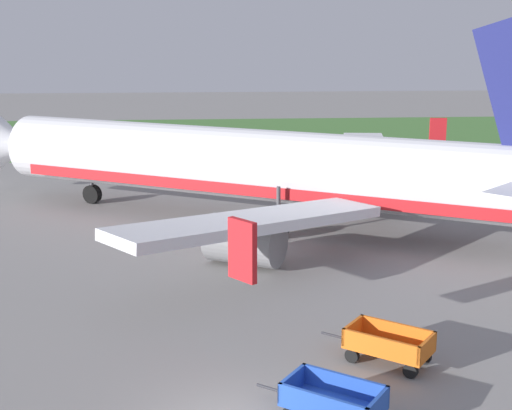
# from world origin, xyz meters

# --- Properties ---
(grass_strip) EXTENTS (220.00, 28.00, 0.06)m
(grass_strip) POSITION_xyz_m (0.00, 54.19, 0.03)
(grass_strip) COLOR #477A38
(grass_strip) RESTS_ON ground
(airplane) EXTENTS (34.34, 28.56, 11.34)m
(airplane) POSITION_xyz_m (2.92, 19.94, 3.05)
(airplane) COLOR silver
(airplane) RESTS_ON ground
(baggage_cart_third_in_row) EXTENTS (3.30, 2.70, 1.07)m
(baggage_cart_third_in_row) POSITION_xyz_m (2.58, 0.05, 0.60)
(baggage_cart_third_in_row) COLOR #234CB2
(baggage_cart_third_in_row) RESTS_ON ground
(baggage_cart_fourth_in_row) EXTENTS (3.25, 2.77, 1.07)m
(baggage_cart_fourth_in_row) POSITION_xyz_m (4.90, 3.33, 0.60)
(baggage_cart_fourth_in_row) COLOR orange
(baggage_cart_fourth_in_row) RESTS_ON ground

